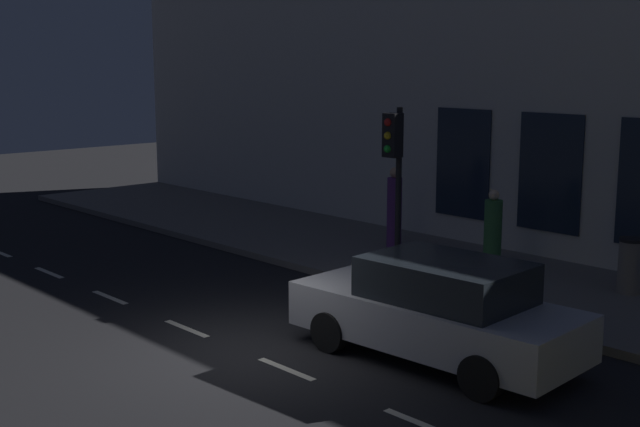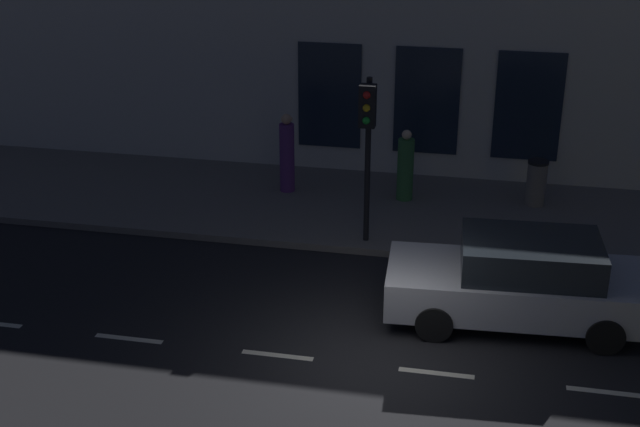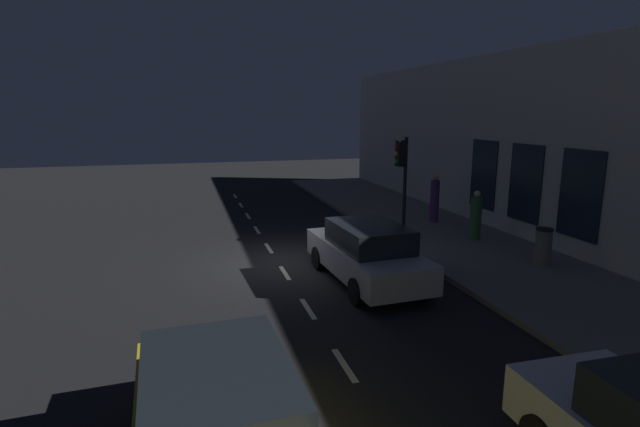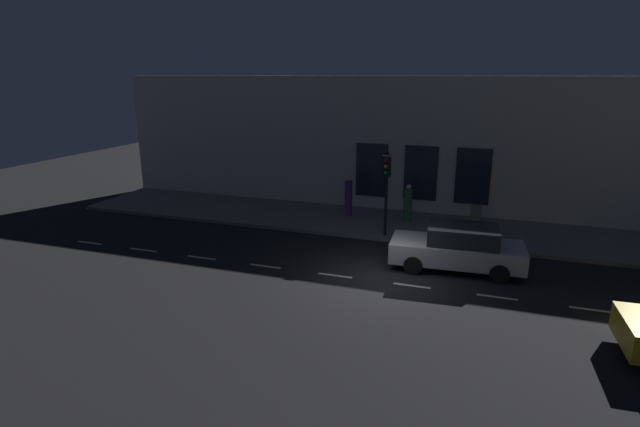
# 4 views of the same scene
# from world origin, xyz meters

# --- Properties ---
(ground_plane) EXTENTS (60.00, 60.00, 0.00)m
(ground_plane) POSITION_xyz_m (0.00, 0.00, 0.00)
(ground_plane) COLOR black
(sidewalk) EXTENTS (4.50, 32.00, 0.15)m
(sidewalk) POSITION_xyz_m (6.25, 0.00, 0.07)
(sidewalk) COLOR slate
(sidewalk) RESTS_ON ground
(building_facade) EXTENTS (0.65, 32.00, 6.50)m
(building_facade) POSITION_xyz_m (8.80, 0.00, 3.25)
(building_facade) COLOR beige
(building_facade) RESTS_ON ground
(lane_centre_line) EXTENTS (0.12, 27.20, 0.01)m
(lane_centre_line) POSITION_xyz_m (0.00, -1.00, 0.00)
(lane_centre_line) COLOR beige
(lane_centre_line) RESTS_ON ground
(traffic_light) EXTENTS (0.46, 0.32, 3.45)m
(traffic_light) POSITION_xyz_m (4.31, 0.82, 2.64)
(traffic_light) COLOR black
(traffic_light) RESTS_ON sidewalk
(parked_car_2) EXTENTS (2.11, 4.58, 1.58)m
(parked_car_2) POSITION_xyz_m (1.94, -2.26, 0.79)
(parked_car_2) COLOR #B7B7BC
(parked_car_2) RESTS_ON ground
(pedestrian_0) EXTENTS (0.43, 0.43, 1.88)m
(pedestrian_0) POSITION_xyz_m (6.83, 3.07, 1.03)
(pedestrian_0) COLOR #5B2D70
(pedestrian_0) RESTS_ON sidewalk
(pedestrian_1) EXTENTS (0.52, 0.52, 1.67)m
(pedestrian_1) POSITION_xyz_m (6.85, 0.29, 0.92)
(pedestrian_1) COLOR #336B38
(pedestrian_1) RESTS_ON sidewalk
(trash_bin) EXTENTS (0.47, 0.47, 1.05)m
(trash_bin) POSITION_xyz_m (7.11, -2.66, 0.68)
(trash_bin) COLOR slate
(trash_bin) RESTS_ON sidewalk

